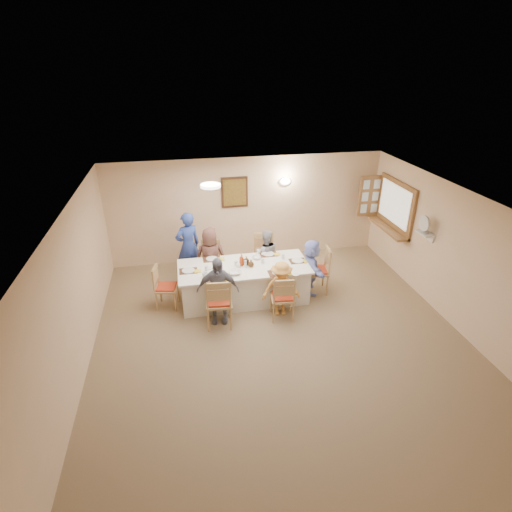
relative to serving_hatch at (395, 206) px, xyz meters
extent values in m
plane|color=brown|center=(-3.21, -2.40, -1.50)|extent=(7.00, 7.00, 0.00)
plane|color=beige|center=(-3.21, 1.10, -0.25)|extent=(6.50, 0.00, 6.50)
plane|color=beige|center=(-3.21, -5.90, -0.25)|extent=(6.50, 0.00, 6.50)
plane|color=beige|center=(-6.46, -2.40, -0.25)|extent=(0.00, 7.00, 7.00)
plane|color=beige|center=(0.04, -2.40, -0.25)|extent=(0.00, 7.00, 7.00)
plane|color=white|center=(-3.21, -2.40, 1.00)|extent=(7.00, 7.00, 0.00)
cube|color=#432517|center=(-3.51, 1.07, 0.20)|extent=(0.62, 0.04, 0.72)
cube|color=black|center=(-3.51, 1.05, 0.20)|extent=(0.52, 0.02, 0.62)
ellipsoid|color=white|center=(-2.31, 1.04, 0.40)|extent=(0.26, 0.09, 0.18)
cylinder|color=white|center=(-4.21, -0.90, 0.97)|extent=(0.36, 0.36, 0.05)
cube|color=olive|center=(0.00, 0.00, 0.00)|extent=(0.06, 1.50, 1.15)
cube|color=olive|center=(-0.12, 0.00, -0.53)|extent=(0.30, 1.50, 0.05)
cube|color=olive|center=(-0.26, 0.76, 0.00)|extent=(0.55, 0.04, 1.00)
cube|color=white|center=(-0.08, -1.35, -0.10)|extent=(0.22, 0.36, 0.03)
cube|color=white|center=(-3.62, -0.82, -1.12)|extent=(2.61, 1.11, 0.76)
imported|color=brown|center=(-4.22, -0.14, -0.83)|extent=(0.76, 0.59, 1.34)
imported|color=#A1A1A8|center=(-3.02, -0.14, -0.90)|extent=(0.62, 0.50, 1.20)
imported|color=slate|center=(-4.22, -1.50, -0.83)|extent=(0.88, 0.55, 1.33)
imported|color=gold|center=(-3.02, -1.50, -0.94)|extent=(0.78, 0.52, 1.12)
imported|color=#9DAEFF|center=(-2.20, -0.82, -0.90)|extent=(1.20, 0.62, 1.20)
imported|color=#2F49A9|center=(-4.67, 0.33, -0.73)|extent=(0.82, 0.76, 1.55)
cube|color=#472B19|center=(-4.22, -1.24, -0.74)|extent=(0.36, 0.27, 0.01)
cylinder|color=white|center=(-4.22, -1.24, -0.73)|extent=(0.25, 0.25, 0.02)
cube|color=yellow|center=(-4.04, -1.29, -0.73)|extent=(0.14, 0.14, 0.01)
cube|color=#472B19|center=(-3.02, -1.24, -0.74)|extent=(0.37, 0.28, 0.01)
cylinder|color=white|center=(-3.02, -1.24, -0.73)|extent=(0.23, 0.23, 0.01)
cube|color=yellow|center=(-2.84, -1.29, -0.73)|extent=(0.15, 0.15, 0.01)
cube|color=#472B19|center=(-4.22, -0.40, -0.74)|extent=(0.36, 0.27, 0.01)
cylinder|color=white|center=(-4.22, -0.40, -0.73)|extent=(0.24, 0.24, 0.01)
cube|color=yellow|center=(-4.04, -0.45, -0.73)|extent=(0.15, 0.15, 0.01)
cube|color=#472B19|center=(-3.02, -0.40, -0.74)|extent=(0.37, 0.28, 0.01)
cylinder|color=white|center=(-3.02, -0.40, -0.73)|extent=(0.24, 0.24, 0.02)
cube|color=yellow|center=(-2.84, -0.45, -0.73)|extent=(0.13, 0.13, 0.01)
cube|color=#472B19|center=(-4.72, -0.82, -0.74)|extent=(0.35, 0.26, 0.01)
cylinder|color=white|center=(-4.72, -0.82, -0.73)|extent=(0.25, 0.25, 0.02)
cube|color=yellow|center=(-4.54, -0.87, -0.73)|extent=(0.13, 0.13, 0.01)
cube|color=#472B19|center=(-2.50, -0.82, -0.74)|extent=(0.33, 0.25, 0.01)
cylinder|color=white|center=(-2.50, -0.82, -0.73)|extent=(0.24, 0.24, 0.02)
cube|color=yellow|center=(-2.32, -0.87, -0.73)|extent=(0.15, 0.15, 0.01)
imported|color=white|center=(-4.42, -1.11, -0.70)|extent=(0.19, 0.19, 0.09)
imported|color=white|center=(-3.21, -0.32, -0.70)|extent=(0.17, 0.17, 0.09)
imported|color=white|center=(-3.84, -1.11, -0.71)|extent=(0.28, 0.28, 0.06)
imported|color=white|center=(-3.31, -0.56, -0.71)|extent=(0.30, 0.30, 0.06)
imported|color=#B83B0F|center=(-3.67, -0.79, -0.62)|extent=(0.16, 0.16, 0.25)
imported|color=#452A12|center=(-3.57, -0.78, -0.65)|extent=(0.13, 0.13, 0.19)
imported|color=#452A12|center=(-3.49, -0.88, -0.66)|extent=(0.14, 0.14, 0.15)
cylinder|color=silver|center=(-3.77, -0.77, -0.68)|extent=(0.06, 0.06, 0.10)
camera|label=1|loc=(-4.75, -7.79, 3.01)|focal=28.00mm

